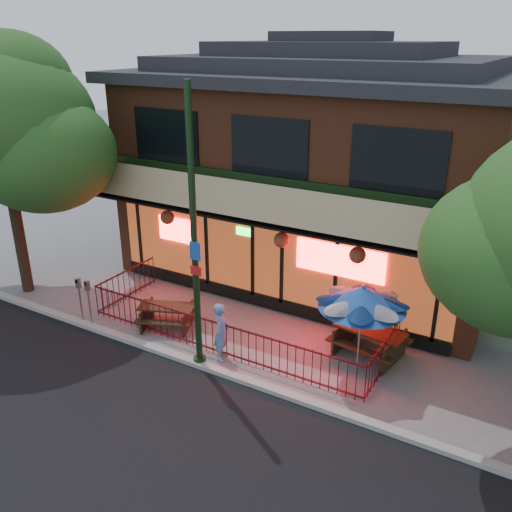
{
  "coord_description": "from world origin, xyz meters",
  "views": [
    {
      "loc": [
        7.23,
        -9.93,
        7.83
      ],
      "look_at": [
        0.27,
        2.0,
        2.21
      ],
      "focal_mm": 38.0,
      "sensor_mm": 36.0,
      "label": 1
    }
  ],
  "objects_px": {
    "picnic_table_left": "(167,313)",
    "patio_umbrella": "(363,297)",
    "picnic_table_right": "(369,338)",
    "parking_meter_far": "(79,293)",
    "street_light": "(195,250)",
    "street_tree_left": "(2,115)",
    "pedestrian": "(221,332)",
    "parking_meter_near": "(88,296)"
  },
  "relations": [
    {
      "from": "picnic_table_left",
      "to": "patio_umbrella",
      "type": "relative_size",
      "value": 0.8
    },
    {
      "from": "picnic_table_right",
      "to": "parking_meter_far",
      "type": "bearing_deg",
      "value": -161.66
    },
    {
      "from": "street_light",
      "to": "street_tree_left",
      "type": "relative_size",
      "value": 0.87
    },
    {
      "from": "patio_umbrella",
      "to": "picnic_table_right",
      "type": "bearing_deg",
      "value": 90.0
    },
    {
      "from": "parking_meter_far",
      "to": "street_tree_left",
      "type": "bearing_deg",
      "value": 166.43
    },
    {
      "from": "street_light",
      "to": "pedestrian",
      "type": "height_order",
      "value": "street_light"
    },
    {
      "from": "parking_meter_near",
      "to": "street_light",
      "type": "bearing_deg",
      "value": -0.04
    },
    {
      "from": "picnic_table_left",
      "to": "pedestrian",
      "type": "relative_size",
      "value": 1.21
    },
    {
      "from": "parking_meter_near",
      "to": "parking_meter_far",
      "type": "distance_m",
      "value": 0.36
    },
    {
      "from": "picnic_table_right",
      "to": "parking_meter_near",
      "type": "xyz_separation_m",
      "value": [
        -7.44,
        -2.59,
        0.48
      ]
    },
    {
      "from": "picnic_table_right",
      "to": "patio_umbrella",
      "type": "height_order",
      "value": "patio_umbrella"
    },
    {
      "from": "street_light",
      "to": "picnic_table_right",
      "type": "distance_m",
      "value": 5.15
    },
    {
      "from": "street_tree_left",
      "to": "parking_meter_far",
      "type": "height_order",
      "value": "street_tree_left"
    },
    {
      "from": "street_tree_left",
      "to": "patio_umbrella",
      "type": "bearing_deg",
      "value": 4.93
    },
    {
      "from": "street_light",
      "to": "pedestrian",
      "type": "distance_m",
      "value": 2.43
    },
    {
      "from": "street_light",
      "to": "picnic_table_right",
      "type": "relative_size",
      "value": 3.46
    },
    {
      "from": "picnic_table_right",
      "to": "pedestrian",
      "type": "relative_size",
      "value": 1.27
    },
    {
      "from": "street_light",
      "to": "picnic_table_left",
      "type": "height_order",
      "value": "street_light"
    },
    {
      "from": "street_light",
      "to": "parking_meter_far",
      "type": "xyz_separation_m",
      "value": [
        -4.2,
        0.0,
        -2.16
      ]
    },
    {
      "from": "street_tree_left",
      "to": "patio_umbrella",
      "type": "height_order",
      "value": "street_tree_left"
    },
    {
      "from": "picnic_table_left",
      "to": "picnic_table_right",
      "type": "bearing_deg",
      "value": 15.02
    },
    {
      "from": "street_tree_left",
      "to": "pedestrian",
      "type": "bearing_deg",
      "value": -2.1
    },
    {
      "from": "street_light",
      "to": "patio_umbrella",
      "type": "bearing_deg",
      "value": 25.85
    },
    {
      "from": "street_tree_left",
      "to": "picnic_table_left",
      "type": "xyz_separation_m",
      "value": [
        5.52,
        0.31,
        -5.22
      ]
    },
    {
      "from": "street_tree_left",
      "to": "picnic_table_left",
      "type": "distance_m",
      "value": 7.61
    },
    {
      "from": "patio_umbrella",
      "to": "parking_meter_far",
      "type": "height_order",
      "value": "patio_umbrella"
    },
    {
      "from": "parking_meter_near",
      "to": "parking_meter_far",
      "type": "height_order",
      "value": "parking_meter_near"
    },
    {
      "from": "street_light",
      "to": "parking_meter_far",
      "type": "distance_m",
      "value": 4.73
    },
    {
      "from": "parking_meter_near",
      "to": "pedestrian",
      "type": "bearing_deg",
      "value": 6.8
    },
    {
      "from": "picnic_table_left",
      "to": "parking_meter_near",
      "type": "xyz_separation_m",
      "value": [
        -1.91,
        -1.1,
        0.55
      ]
    },
    {
      "from": "street_tree_left",
      "to": "picnic_table_right",
      "type": "relative_size",
      "value": 3.98
    },
    {
      "from": "picnic_table_left",
      "to": "picnic_table_right",
      "type": "xyz_separation_m",
      "value": [
        5.53,
        1.49,
        0.07
      ]
    },
    {
      "from": "patio_umbrella",
      "to": "parking_meter_near",
      "type": "xyz_separation_m",
      "value": [
        -7.44,
        -1.74,
        -1.07
      ]
    },
    {
      "from": "street_light",
      "to": "street_tree_left",
      "type": "xyz_separation_m",
      "value": [
        -7.46,
        0.79,
        2.52
      ]
    },
    {
      "from": "street_tree_left",
      "to": "parking_meter_far",
      "type": "relative_size",
      "value": 5.53
    },
    {
      "from": "picnic_table_left",
      "to": "picnic_table_right",
      "type": "distance_m",
      "value": 5.73
    },
    {
      "from": "street_tree_left",
      "to": "patio_umbrella",
      "type": "xyz_separation_m",
      "value": [
        11.06,
        0.95,
        -3.61
      ]
    },
    {
      "from": "street_tree_left",
      "to": "picnic_table_right",
      "type": "xyz_separation_m",
      "value": [
        11.06,
        1.8,
        -5.15
      ]
    },
    {
      "from": "parking_meter_far",
      "to": "parking_meter_near",
      "type": "bearing_deg",
      "value": -0.0
    },
    {
      "from": "picnic_table_right",
      "to": "parking_meter_near",
      "type": "bearing_deg",
      "value": -160.84
    },
    {
      "from": "patio_umbrella",
      "to": "pedestrian",
      "type": "distance_m",
      "value": 3.7
    },
    {
      "from": "picnic_table_right",
      "to": "pedestrian",
      "type": "bearing_deg",
      "value": -147.28
    }
  ]
}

